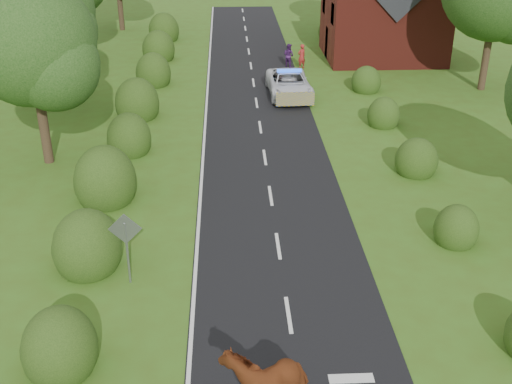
{
  "coord_description": "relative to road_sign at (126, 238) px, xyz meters",
  "views": [
    {
      "loc": [
        -1.73,
        -15.61,
        11.98
      ],
      "look_at": [
        -0.71,
        5.8,
        1.3
      ],
      "focal_mm": 45.0,
      "sensor_mm": 36.0,
      "label": 1
    }
  ],
  "objects": [
    {
      "name": "ground",
      "position": [
        5.0,
        -2.0,
        -1.65
      ],
      "size": [
        120.0,
        120.0,
        0.0
      ],
      "primitive_type": "plane",
      "color": "#405C19"
    },
    {
      "name": "hedgerow_left",
      "position": [
        -1.51,
        9.69,
        -0.91
      ],
      "size": [
        2.75,
        50.41,
        3.0
      ],
      "color": "#203D12",
      "rests_on": "ground"
    },
    {
      "name": "police_van",
      "position": [
        7.01,
        19.28,
        -0.92
      ],
      "size": [
        2.61,
        5.38,
        1.61
      ],
      "rotation": [
        0.0,
        0.0,
        0.04
      ],
      "color": "white",
      "rests_on": "ground"
    },
    {
      "name": "tree_left_a",
      "position": [
        -4.75,
        9.86,
        3.69
      ],
      "size": [
        5.74,
        5.6,
        8.38
      ],
      "color": "#332316",
      "rests_on": "ground"
    },
    {
      "name": "cow",
      "position": [
        4.08,
        -5.73,
        -0.8
      ],
      "size": [
        2.71,
        2.16,
        1.7
      ],
      "primitive_type": "imported",
      "rotation": [
        0.0,
        0.0,
        -1.14
      ],
      "color": "brown",
      "rests_on": "ground"
    },
    {
      "name": "hedgerow_right",
      "position": [
        11.6,
        9.21,
        -1.1
      ],
      "size": [
        2.1,
        45.78,
        2.1
      ],
      "color": "#203D12",
      "rests_on": "ground"
    },
    {
      "name": "road_sign",
      "position": [
        0.0,
        0.0,
        0.0
      ],
      "size": [
        1.06,
        0.08,
        2.53
      ],
      "color": "gray",
      "rests_on": "ground"
    },
    {
      "name": "tree_left_b",
      "position": [
        -6.25,
        17.86,
        3.39
      ],
      "size": [
        5.74,
        5.6,
        8.07
      ],
      "color": "#332316",
      "rests_on": "ground"
    },
    {
      "name": "road_markings",
      "position": [
        3.4,
        10.93,
        -1.63
      ],
      "size": [
        4.96,
        70.0,
        0.01
      ],
      "color": "white",
      "rests_on": "road"
    },
    {
      "name": "road",
      "position": [
        5.0,
        13.0,
        -1.64
      ],
      "size": [
        6.0,
        70.0,
        0.02
      ],
      "primitive_type": "cube",
      "color": "black",
      "rests_on": "ground"
    },
    {
      "name": "pedestrian_purple",
      "position": [
        7.57,
        25.64,
        -0.85
      ],
      "size": [
        0.99,
        0.98,
        1.61
      ],
      "primitive_type": "imported",
      "rotation": [
        0.0,
        0.0,
        2.42
      ],
      "color": "#471E5A",
      "rests_on": "ground"
    },
    {
      "name": "pedestrian_red",
      "position": [
        8.42,
        25.24,
        -0.82
      ],
      "size": [
        0.72,
        0.66,
        1.66
      ],
      "primitive_type": "imported",
      "rotation": [
        0.0,
        0.0,
        3.69
      ],
      "color": "#A72523",
      "rests_on": "ground"
    },
    {
      "name": "house",
      "position": [
        14.49,
        28.0,
        2.13
      ],
      "size": [
        8.0,
        7.4,
        9.17
      ],
      "color": "maroon",
      "rests_on": "ground"
    }
  ]
}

